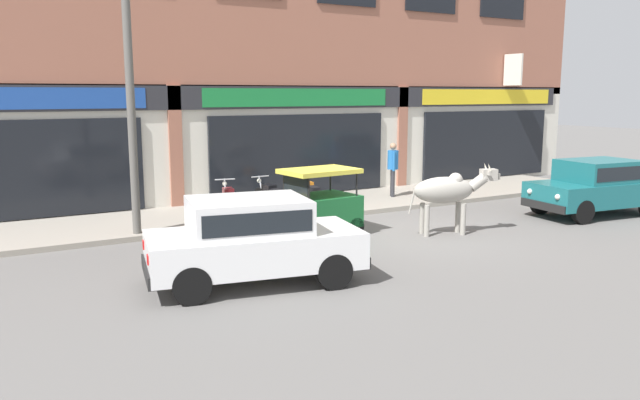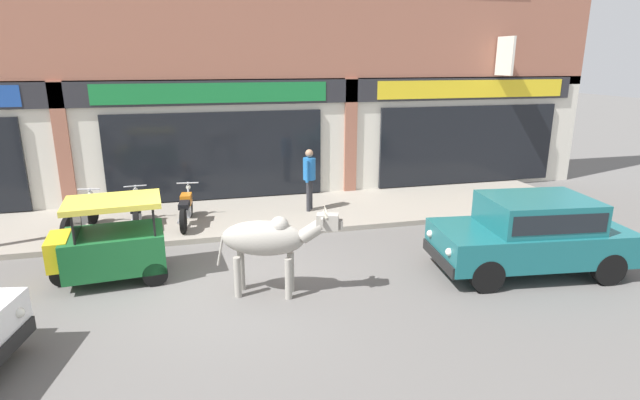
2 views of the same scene
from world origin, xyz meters
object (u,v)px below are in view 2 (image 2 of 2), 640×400
object	(u,v)px
motorcycle_1	(137,212)
pedestrian	(309,173)
cow	(269,239)
car_0	(532,231)
motorcycle_2	(186,208)
auto_rickshaw	(110,246)
motorcycle_0	(80,216)

from	to	relation	value
motorcycle_1	pedestrian	size ratio (longest dim) A/B	1.13
cow	car_0	size ratio (longest dim) A/B	0.55
motorcycle_1	pedestrian	distance (m)	4.26
cow	motorcycle_1	distance (m)	4.66
motorcycle_2	cow	bearing A→B (deg)	-70.15
motorcycle_2	auto_rickshaw	bearing A→B (deg)	-116.52
motorcycle_1	motorcycle_2	xyz separation A→B (m)	(1.11, 0.01, 0.00)
car_0	motorcycle_1	xyz separation A→B (m)	(-7.42, 4.14, -0.30)
motorcycle_0	motorcycle_1	xyz separation A→B (m)	(1.20, 0.04, 0.00)
auto_rickshaw	motorcycle_1	world-z (taller)	auto_rickshaw
motorcycle_0	motorcycle_1	size ratio (longest dim) A/B	0.99
motorcycle_0	auto_rickshaw	bearing A→B (deg)	-68.55
motorcycle_1	auto_rickshaw	bearing A→B (deg)	-94.23
car_0	auto_rickshaw	size ratio (longest dim) A/B	1.83
motorcycle_2	pedestrian	xyz separation A→B (m)	(3.09, 0.40, 0.60)
motorcycle_0	pedestrian	size ratio (longest dim) A/B	1.12
car_0	motorcycle_1	distance (m)	8.51
cow	pedestrian	distance (m)	4.61
auto_rickshaw	motorcycle_2	world-z (taller)	auto_rickshaw
auto_rickshaw	motorcycle_0	size ratio (longest dim) A/B	1.14
auto_rickshaw	motorcycle_2	xyz separation A→B (m)	(1.30, 2.61, -0.15)
car_0	motorcycle_2	xyz separation A→B (m)	(-6.32, 4.15, -0.30)
auto_rickshaw	pedestrian	distance (m)	5.34
motorcycle_0	pedestrian	distance (m)	5.44
cow	auto_rickshaw	world-z (taller)	cow
cow	motorcycle_0	distance (m)	5.37
auto_rickshaw	motorcycle_2	size ratio (longest dim) A/B	1.13
motorcycle_1	motorcycle_0	bearing A→B (deg)	-178.01
motorcycle_1	pedestrian	world-z (taller)	pedestrian
motorcycle_0	motorcycle_2	xyz separation A→B (m)	(2.30, 0.05, 0.00)
cow	motorcycle_0	bearing A→B (deg)	133.98
auto_rickshaw	cow	bearing A→B (deg)	-25.51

